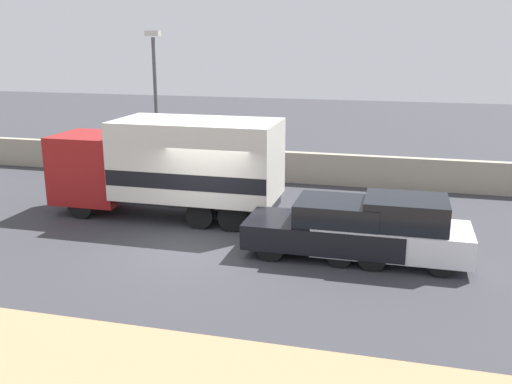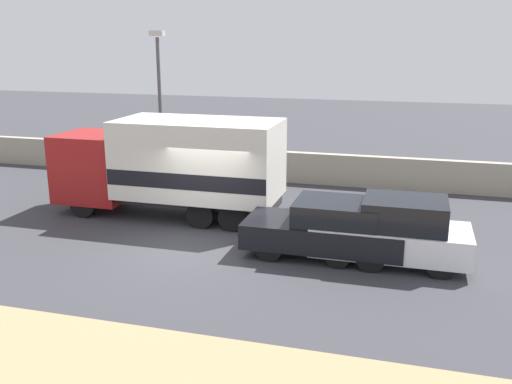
{
  "view_description": "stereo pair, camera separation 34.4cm",
  "coord_description": "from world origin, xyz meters",
  "px_view_note": "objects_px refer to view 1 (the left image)",
  "views": [
    {
      "loc": [
        5.34,
        -13.92,
        5.56
      ],
      "look_at": [
        1.39,
        1.38,
        1.29
      ],
      "focal_mm": 40.0,
      "sensor_mm": 36.0,
      "label": 1
    },
    {
      "loc": [
        5.67,
        -13.83,
        5.56
      ],
      "look_at": [
        1.39,
        1.38,
        1.29
      ],
      "focal_mm": 40.0,
      "sensor_mm": 36.0,
      "label": 2
    }
  ],
  "objects_px": {
    "car_hatchback": "(329,227)",
    "car_sedan_second": "(396,231)",
    "street_lamp": "(155,94)",
    "box_truck": "(174,165)"
  },
  "relations": [
    {
      "from": "street_lamp",
      "to": "box_truck",
      "type": "relative_size",
      "value": 0.8
    },
    {
      "from": "car_hatchback",
      "to": "car_sedan_second",
      "type": "distance_m",
      "value": 1.71
    },
    {
      "from": "box_truck",
      "to": "car_hatchback",
      "type": "distance_m",
      "value": 5.7
    },
    {
      "from": "street_lamp",
      "to": "car_sedan_second",
      "type": "distance_m",
      "value": 11.93
    },
    {
      "from": "street_lamp",
      "to": "car_sedan_second",
      "type": "bearing_deg",
      "value": -35.21
    },
    {
      "from": "box_truck",
      "to": "car_hatchback",
      "type": "bearing_deg",
      "value": 157.61
    },
    {
      "from": "street_lamp",
      "to": "box_truck",
      "type": "xyz_separation_m",
      "value": [
        2.6,
        -4.57,
        -1.75
      ]
    },
    {
      "from": "box_truck",
      "to": "car_hatchback",
      "type": "relative_size",
      "value": 1.76
    },
    {
      "from": "box_truck",
      "to": "car_hatchback",
      "type": "xyz_separation_m",
      "value": [
        5.2,
        -2.14,
        -0.95
      ]
    },
    {
      "from": "street_lamp",
      "to": "car_hatchback",
      "type": "relative_size",
      "value": 1.41
    }
  ]
}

